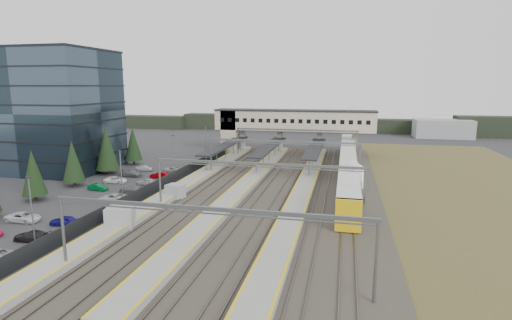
% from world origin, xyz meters
% --- Properties ---
extents(ground, '(220.00, 220.00, 0.00)m').
position_xyz_m(ground, '(0.00, 0.00, 0.00)').
color(ground, '#2B2B2D').
rests_on(ground, ground).
extents(office_building, '(24.30, 18.30, 24.30)m').
position_xyz_m(office_building, '(-36.00, 12.00, 12.19)').
color(office_building, '#303F4D').
rests_on(office_building, ground).
extents(conifer_row, '(4.42, 49.82, 9.50)m').
position_xyz_m(conifer_row, '(-22.00, -3.86, 4.84)').
color(conifer_row, black).
rests_on(conifer_row, ground).
extents(car_park, '(10.58, 44.74, 1.29)m').
position_xyz_m(car_park, '(-13.21, -6.87, 0.60)').
color(car_park, '#9C9DA1').
rests_on(car_park, ground).
extents(lampposts, '(0.50, 53.25, 8.07)m').
position_xyz_m(lampposts, '(-8.00, 1.25, 4.34)').
color(lampposts, slate).
rests_on(lampposts, ground).
extents(fence, '(0.08, 90.00, 2.00)m').
position_xyz_m(fence, '(-6.50, 5.00, 1.00)').
color(fence, '#26282B').
rests_on(fence, ground).
extents(relay_cabin_near, '(3.74, 3.13, 2.70)m').
position_xyz_m(relay_cabin_near, '(-2.98, -16.89, 1.35)').
color(relay_cabin_near, gray).
rests_on(relay_cabin_near, ground).
extents(relay_cabin_far, '(2.92, 2.61, 2.29)m').
position_xyz_m(relay_cabin_far, '(-1.80, -3.43, 1.14)').
color(relay_cabin_far, gray).
rests_on(relay_cabin_far, ground).
extents(rail_corridor, '(34.00, 90.00, 0.92)m').
position_xyz_m(rail_corridor, '(9.34, 5.00, 0.29)').
color(rail_corridor, '#322F27').
rests_on(rail_corridor, ground).
extents(canopies, '(23.10, 30.00, 3.28)m').
position_xyz_m(canopies, '(7.00, 27.00, 3.92)').
color(canopies, black).
rests_on(canopies, ground).
extents(footbridge, '(40.40, 6.40, 11.20)m').
position_xyz_m(footbridge, '(7.70, 42.00, 7.93)').
color(footbridge, tan).
rests_on(footbridge, ground).
extents(gantries, '(28.40, 62.28, 7.17)m').
position_xyz_m(gantries, '(12.00, 3.00, 6.00)').
color(gantries, slate).
rests_on(gantries, ground).
extents(train, '(3.10, 64.74, 3.90)m').
position_xyz_m(train, '(24.00, 19.15, 2.22)').
color(train, silver).
rests_on(train, ground).
extents(billboard, '(1.74, 6.23, 5.51)m').
position_xyz_m(billboard, '(25.26, 3.28, 3.73)').
color(billboard, slate).
rests_on(billboard, ground).
extents(scrub_east, '(34.00, 120.00, 0.06)m').
position_xyz_m(scrub_east, '(45.00, 5.00, 0.03)').
color(scrub_east, '#4E4825').
rests_on(scrub_east, ground).
extents(treeline_far, '(170.00, 19.00, 7.00)m').
position_xyz_m(treeline_far, '(23.81, 92.28, 2.95)').
color(treeline_far, black).
rests_on(treeline_far, ground).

